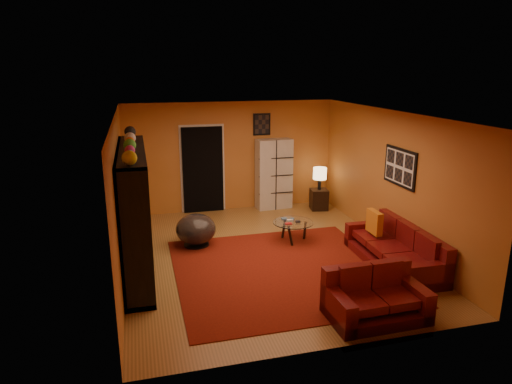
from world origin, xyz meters
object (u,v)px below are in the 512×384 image
object	(u,v)px
table_lamp	(320,174)
bowl_chair	(196,229)
side_table	(319,199)
coffee_table	(293,224)
loveseat	(374,297)
tv	(138,212)
storage_cabinet	(274,174)
sofa	(398,250)
entertainment_unit	(135,211)

from	to	relation	value
table_lamp	bowl_chair	bearing A→B (deg)	-153.65
side_table	table_lamp	xyz separation A→B (m)	(-0.00, 0.00, 0.64)
side_table	coffee_table	bearing A→B (deg)	-125.30
loveseat	coffee_table	size ratio (longest dim) A/B	1.68
coffee_table	tv	bearing A→B (deg)	-170.84
side_table	table_lamp	size ratio (longest dim) A/B	0.93
table_lamp	storage_cabinet	bearing A→B (deg)	158.76
sofa	coffee_table	world-z (taller)	sofa
bowl_chair	coffee_table	bearing A→B (deg)	-8.05
bowl_chair	loveseat	bearing A→B (deg)	-57.55
tv	sofa	xyz separation A→B (m)	(4.36, -1.05, -0.72)
entertainment_unit	side_table	xyz separation A→B (m)	(4.32, 2.40, -0.80)
storage_cabinet	loveseat	bearing A→B (deg)	-95.58
entertainment_unit	sofa	world-z (taller)	entertainment_unit
storage_cabinet	side_table	world-z (taller)	storage_cabinet
entertainment_unit	bowl_chair	size ratio (longest dim) A/B	3.85
loveseat	coffee_table	xyz separation A→B (m)	(-0.15, 2.96, 0.07)
side_table	storage_cabinet	bearing A→B (deg)	158.76
storage_cabinet	table_lamp	xyz separation A→B (m)	(1.04, -0.40, 0.03)
loveseat	side_table	distance (m)	4.96
sofa	bowl_chair	distance (m)	3.76
table_lamp	side_table	bearing A→B (deg)	0.00
coffee_table	storage_cabinet	size ratio (longest dim) A/B	0.47
entertainment_unit	tv	size ratio (longest dim) A/B	3.03
bowl_chair	side_table	size ratio (longest dim) A/B	1.56
sofa	loveseat	world-z (taller)	same
loveseat	storage_cabinet	distance (m)	5.26
bowl_chair	table_lamp	size ratio (longest dim) A/B	1.44
sofa	table_lamp	distance (m)	3.44
sofa	table_lamp	world-z (taller)	table_lamp
storage_cabinet	bowl_chair	size ratio (longest dim) A/B	2.20
sofa	table_lamp	bearing A→B (deg)	93.46
tv	side_table	world-z (taller)	tv
sofa	storage_cabinet	world-z (taller)	storage_cabinet
entertainment_unit	side_table	world-z (taller)	entertainment_unit
sofa	side_table	xyz separation A→B (m)	(-0.09, 3.39, -0.04)
storage_cabinet	bowl_chair	distance (m)	3.00
sofa	storage_cabinet	size ratio (longest dim) A/B	1.28
table_lamp	loveseat	bearing A→B (deg)	-103.58
coffee_table	side_table	size ratio (longest dim) A/B	1.61
entertainment_unit	storage_cabinet	bearing A→B (deg)	40.45
table_lamp	tv	bearing A→B (deg)	-151.30
loveseat	bowl_chair	bearing A→B (deg)	31.39
storage_cabinet	bowl_chair	world-z (taller)	storage_cabinet
bowl_chair	side_table	bearing A→B (deg)	26.35
loveseat	coffee_table	world-z (taller)	loveseat
sofa	side_table	distance (m)	3.39
loveseat	bowl_chair	world-z (taller)	loveseat
sofa	storage_cabinet	bearing A→B (deg)	108.47
loveseat	coffee_table	bearing A→B (deg)	1.92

